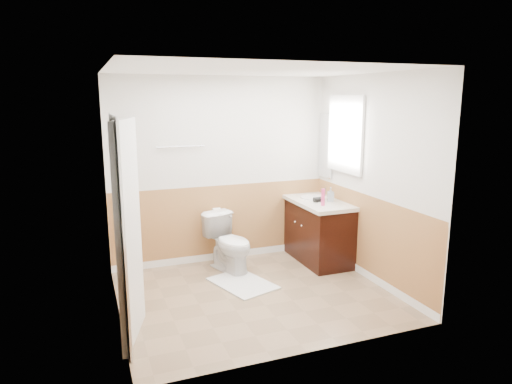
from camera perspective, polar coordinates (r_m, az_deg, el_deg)
name	(u,v)px	position (r m, az deg, el deg)	size (l,w,h in m)	color
floor	(256,295)	(5.40, -0.05, -12.62)	(3.00, 3.00, 0.00)	#8C7051
ceiling	(256,70)	(4.93, -0.05, 14.89)	(3.00, 3.00, 0.00)	white
wall_back	(221,171)	(6.23, -4.30, 2.67)	(3.00, 3.00, 0.00)	silver
wall_front	(311,216)	(3.86, 6.83, -3.03)	(3.00, 3.00, 0.00)	silver
wall_left	(112,199)	(4.71, -17.37, -0.80)	(3.00, 3.00, 0.00)	silver
wall_right	(372,179)	(5.72, 14.15, 1.52)	(3.00, 3.00, 0.00)	silver
wainscot_back	(223,224)	(6.38, -4.17, -4.01)	(3.00, 3.00, 0.00)	#A76E43
wainscot_front	(308,300)	(4.13, 6.49, -13.11)	(3.00, 3.00, 0.00)	#A76E43
wainscot_left	(118,271)	(4.92, -16.69, -9.34)	(2.60, 2.60, 0.00)	#A76E43
wainscot_right	(368,239)	(5.89, 13.69, -5.69)	(2.60, 2.60, 0.00)	#A76E43
toilet	(230,243)	(6.00, -3.28, -6.32)	(0.41, 0.73, 0.74)	white
bath_mat	(243,283)	(5.68, -1.68, -11.25)	(0.55, 0.80, 0.02)	white
vanity_cabinet	(318,232)	(6.41, 7.67, -4.95)	(0.55, 1.10, 0.80)	black
vanity_knob_left	(302,226)	(6.15, 5.69, -4.17)	(0.03, 0.03, 0.03)	#B8B7BE
vanity_knob_right	(295,222)	(6.32, 4.88, -3.71)	(0.03, 0.03, 0.03)	silver
countertop	(318,202)	(6.30, 7.70, -1.26)	(0.60, 1.15, 0.05)	white
sink_basin	(314,197)	(6.42, 7.15, -0.66)	(0.36, 0.36, 0.02)	white
faucet	(325,192)	(6.49, 8.56, -0.02)	(0.02, 0.02, 0.14)	#B8B7BE
lotion_bottle	(323,197)	(5.97, 8.31, -0.65)	(0.05, 0.05, 0.22)	#D0366E
soap_dispenser	(331,194)	(6.24, 9.22, -0.29)	(0.08, 0.09, 0.19)	gray
hair_dryer_body	(319,199)	(6.19, 7.76, -0.91)	(0.07, 0.07, 0.14)	black
hair_dryer_handle	(317,202)	(6.17, 7.57, -1.23)	(0.03, 0.03, 0.07)	black
mirror_panel	(326,146)	(6.59, 8.63, 5.69)	(0.02, 0.35, 0.90)	silver
window_frame	(345,134)	(6.13, 11.00, 7.04)	(0.04, 0.80, 1.00)	white
window_glass	(346,134)	(6.13, 11.13, 7.04)	(0.01, 0.70, 0.90)	white
door	(129,233)	(4.34, -15.46, -4.88)	(0.05, 0.80, 2.04)	white
door_frame	(120,232)	(4.33, -16.47, -4.83)	(0.02, 0.92, 2.10)	white
door_knob	(132,230)	(4.68, -15.08, -4.54)	(0.06, 0.06, 0.06)	silver
towel_bar	(181,147)	(6.00, -9.27, 5.57)	(0.02, 0.02, 0.62)	silver
tp_holder_bar	(216,212)	(6.25, -4.92, -2.47)	(0.02, 0.02, 0.14)	silver
tp_roll	(216,212)	(6.25, -4.92, -2.47)	(0.11, 0.11, 0.10)	white
tp_sheet	(217,220)	(6.28, -4.90, -3.44)	(0.10, 0.01, 0.16)	white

